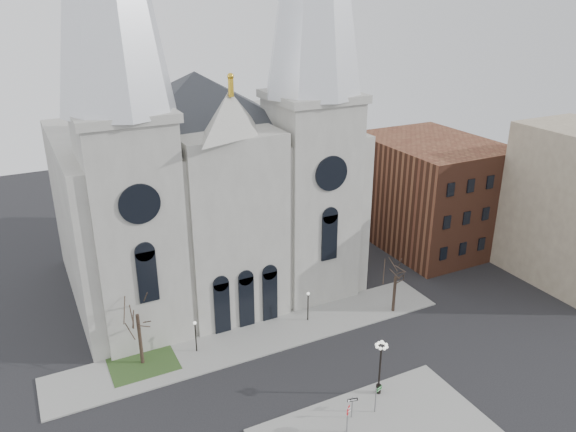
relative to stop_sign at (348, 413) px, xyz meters
name	(u,v)px	position (x,y,z in m)	size (l,w,h in m)	color
ground	(311,407)	(-1.07, 3.80, -1.96)	(160.00, 160.00, 0.00)	black
sidewalk_far	(257,338)	(-1.07, 14.80, -1.89)	(40.00, 6.00, 0.14)	gray
grass_patch	(143,363)	(-12.07, 15.80, -1.87)	(6.00, 5.00, 0.18)	#2F4E21
cathedral	(207,129)	(-1.07, 26.66, 16.52)	(33.00, 26.66, 54.00)	#9D9A92
bg_building_brick	(429,192)	(28.93, 25.80, 5.04)	(14.00, 18.00, 14.00)	brown
tree_left	(137,312)	(-12.07, 15.80, 3.62)	(3.20, 3.20, 7.50)	black
tree_right	(396,274)	(13.93, 12.80, 2.50)	(3.20, 3.20, 6.00)	black
ped_lamp_left	(195,331)	(-7.07, 15.30, 0.37)	(0.32, 0.32, 3.26)	black
ped_lamp_right	(308,301)	(4.93, 15.30, 0.37)	(0.32, 0.32, 3.26)	black
stop_sign	(348,413)	(0.00, 0.00, 0.00)	(0.89, 0.30, 2.57)	slate
globe_lamp	(381,360)	(4.84, 2.65, 1.47)	(1.23, 1.23, 5.25)	black
one_way_sign	(352,404)	(1.20, 1.17, -0.47)	(0.85, 0.26, 1.98)	slate
street_name_sign	(376,397)	(3.31, 0.90, -0.45)	(0.72, 0.27, 2.34)	slate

